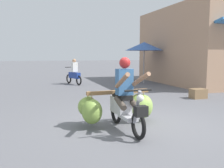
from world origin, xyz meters
The scene contains 6 objects.
ground_plane centered at (0.00, 0.00, 0.00)m, with size 120.00×120.00×0.00m, color slate.
motorbike_main_loaded centered at (-0.57, 0.04, 0.51)m, with size 1.88×1.76×1.58m.
motorbike_distant_ahead_left centered at (-0.30, 8.30, 0.57)m, with size 0.75×1.54×1.40m.
shopfront_building centered at (6.82, 6.93, 2.09)m, with size 4.65×7.47×4.17m.
market_umbrella_near_shop centered at (3.60, 7.74, 2.09)m, with size 2.15×2.15×2.33m.
produce_crate centered at (3.45, 2.57, 0.18)m, with size 0.56×0.40×0.36m, color olive.
Camera 1 is at (-2.37, -5.18, 1.64)m, focal length 39.65 mm.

